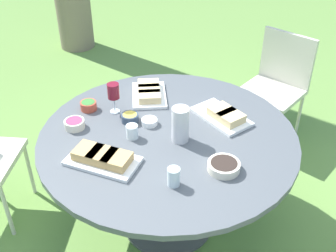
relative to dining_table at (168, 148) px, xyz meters
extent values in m
plane|color=#668E42|center=(0.00, 0.00, -0.62)|extent=(40.00, 40.00, 0.00)
cylinder|color=#4C4C51|center=(0.00, 0.00, -0.61)|extent=(0.60, 0.60, 0.02)
cylinder|color=#4C4C51|center=(0.00, 0.00, -0.27)|extent=(0.11, 0.11, 0.67)
cylinder|color=#4C5156|center=(0.00, 0.00, 0.08)|extent=(1.49, 1.49, 0.03)
cube|color=beige|center=(1.24, -0.12, -0.17)|extent=(0.46, 0.48, 0.04)
cube|color=beige|center=(1.43, -0.14, 0.05)|extent=(0.07, 0.44, 0.42)
cylinder|color=beige|center=(1.07, 0.09, -0.41)|extent=(0.03, 0.03, 0.43)
cylinder|color=beige|center=(1.04, -0.29, -0.41)|extent=(0.03, 0.03, 0.43)
cylinder|color=beige|center=(1.44, 0.06, -0.41)|extent=(0.03, 0.03, 0.43)
cylinder|color=beige|center=(1.41, -0.33, -0.41)|extent=(0.03, 0.03, 0.43)
cylinder|color=beige|center=(-0.67, 0.75, -0.41)|extent=(0.03, 0.03, 0.43)
cylinder|color=beige|center=(-0.33, 0.95, -0.41)|extent=(0.03, 0.03, 0.43)
cylinder|color=silver|center=(0.00, -0.08, 0.20)|extent=(0.10, 0.10, 0.21)
cone|color=silver|center=(0.04, -0.08, 0.29)|extent=(0.02, 0.02, 0.02)
cylinder|color=silver|center=(0.01, 0.41, 0.10)|extent=(0.06, 0.06, 0.01)
cylinder|color=silver|center=(0.01, 0.41, 0.15)|extent=(0.01, 0.01, 0.09)
cylinder|color=maroon|center=(0.01, 0.41, 0.24)|extent=(0.07, 0.07, 0.09)
cube|color=white|center=(0.33, -0.16, 0.11)|extent=(0.30, 0.41, 0.02)
cube|color=#E0C184|center=(0.30, -0.24, 0.14)|extent=(0.16, 0.16, 0.05)
cube|color=#E0C184|center=(0.33, -0.16, 0.14)|extent=(0.16, 0.16, 0.05)
cube|color=white|center=(-0.40, 0.13, 0.11)|extent=(0.28, 0.41, 0.02)
cube|color=tan|center=(-0.42, 0.22, 0.14)|extent=(0.16, 0.16, 0.05)
cube|color=tan|center=(-0.40, 0.13, 0.14)|extent=(0.16, 0.16, 0.05)
cube|color=tan|center=(-0.38, 0.05, 0.14)|extent=(0.16, 0.16, 0.05)
cube|color=white|center=(0.27, 0.35, 0.11)|extent=(0.39, 0.37, 0.02)
cube|color=#E0C184|center=(0.22, 0.30, 0.14)|extent=(0.18, 0.18, 0.05)
cube|color=#E0C184|center=(0.27, 0.35, 0.14)|extent=(0.18, 0.18, 0.05)
cube|color=#E0C184|center=(0.33, 0.39, 0.14)|extent=(0.18, 0.18, 0.05)
cylinder|color=#334256|center=(-0.02, 0.26, 0.12)|extent=(0.10, 0.10, 0.05)
cylinder|color=#E0C147|center=(-0.02, 0.26, 0.14)|extent=(0.08, 0.08, 0.02)
cylinder|color=#B74733|center=(-0.07, 0.56, 0.12)|extent=(0.10, 0.10, 0.05)
cylinder|color=#387533|center=(-0.07, 0.56, 0.14)|extent=(0.08, 0.08, 0.02)
cylinder|color=beige|center=(-0.08, -0.41, 0.12)|extent=(0.17, 0.17, 0.05)
cylinder|color=#2D231E|center=(-0.08, -0.41, 0.13)|extent=(0.14, 0.14, 0.02)
cylinder|color=beige|center=(-0.26, 0.48, 0.12)|extent=(0.12, 0.12, 0.05)
cylinder|color=#D6385B|center=(-0.26, 0.48, 0.14)|extent=(0.10, 0.10, 0.02)
cylinder|color=white|center=(0.02, 0.15, 0.11)|extent=(0.09, 0.09, 0.04)
cylinder|color=silver|center=(0.02, 0.15, 0.13)|extent=(0.08, 0.08, 0.02)
cylinder|color=silver|center=(-0.14, 0.15, 0.14)|extent=(0.07, 0.07, 0.08)
cylinder|color=silver|center=(-0.32, -0.26, 0.15)|extent=(0.06, 0.06, 0.10)
camera|label=1|loc=(-1.59, -1.13, 1.51)|focal=45.00mm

